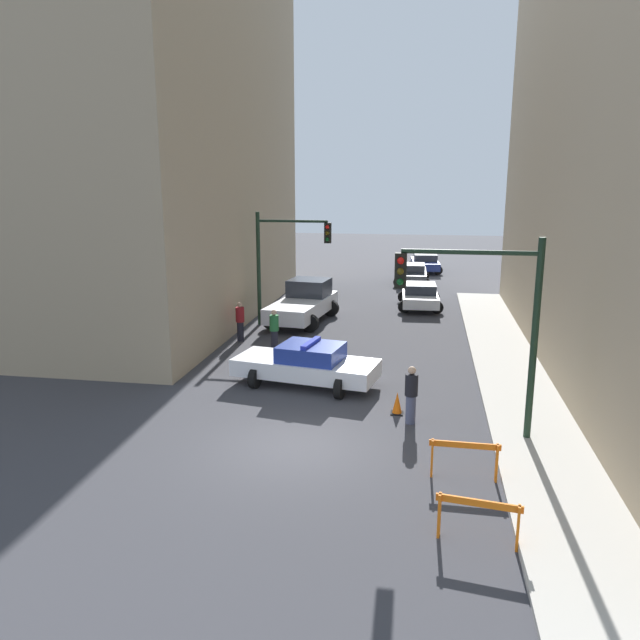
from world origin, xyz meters
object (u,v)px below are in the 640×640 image
at_px(pedestrian_corner, 240,321).
at_px(traffic_light_near, 489,308).
at_px(police_car, 307,364).
at_px(parked_car_far, 425,262).
at_px(pedestrian_sidewalk, 411,394).
at_px(parked_car_near, 420,295).
at_px(pedestrian_crossing, 274,330).
at_px(barrier_mid, 464,454).
at_px(traffic_cone, 397,403).
at_px(barrier_front, 478,513).
at_px(parked_car_mid, 412,273).
at_px(white_truck, 304,303).
at_px(traffic_light_far, 282,252).

bearing_deg(pedestrian_corner, traffic_light_near, 166.86).
xyz_separation_m(police_car, parked_car_far, (3.70, 25.99, -0.05)).
height_order(parked_car_far, pedestrian_sidewalk, pedestrian_sidewalk).
distance_m(parked_car_near, pedestrian_sidewalk, 15.90).
distance_m(parked_car_near, pedestrian_crossing, 10.83).
xyz_separation_m(parked_car_far, pedestrian_corner, (-7.53, -20.88, 0.19)).
bearing_deg(barrier_mid, parked_car_near, 93.76).
bearing_deg(parked_car_far, pedestrian_crossing, -109.41).
relative_size(pedestrian_sidewalk, traffic_cone, 2.53).
xyz_separation_m(barrier_front, barrier_mid, (-0.12, 2.58, 0.00)).
xyz_separation_m(pedestrian_sidewalk, traffic_cone, (-0.40, 0.65, -0.54)).
bearing_deg(pedestrian_sidewalk, parked_car_near, -113.46).
distance_m(pedestrian_crossing, pedestrian_sidewalk, 8.61).
relative_size(traffic_light_near, traffic_cone, 7.93).
distance_m(parked_car_near, parked_car_mid, 7.44).
relative_size(police_car, pedestrian_sidewalk, 2.99).
xyz_separation_m(white_truck, pedestrian_sidewalk, (5.36, -11.83, -0.04)).
bearing_deg(parked_car_near, barrier_front, -89.20).
relative_size(parked_car_far, barrier_front, 2.79).
bearing_deg(police_car, barrier_mid, -130.55).
distance_m(barrier_mid, traffic_cone, 4.15).
bearing_deg(pedestrian_crossing, parked_car_far, -93.60).
height_order(police_car, pedestrian_crossing, pedestrian_crossing).
relative_size(parked_car_near, barrier_front, 2.76).
relative_size(parked_car_near, pedestrian_sidewalk, 2.64).
height_order(police_car, parked_car_far, police_car).
bearing_deg(barrier_mid, pedestrian_crossing, 125.00).
xyz_separation_m(traffic_light_far, barrier_front, (7.57, -16.55, -2.78)).
height_order(white_truck, pedestrian_corner, white_truck).
bearing_deg(parked_car_near, parked_car_mid, 91.84).
xyz_separation_m(parked_car_near, barrier_mid, (1.25, -19.03, -0.06)).
bearing_deg(pedestrian_crossing, pedestrian_corner, -23.89).
relative_size(police_car, pedestrian_corner, 2.99).
xyz_separation_m(parked_car_near, traffic_cone, (-0.44, -15.25, -0.36)).
distance_m(pedestrian_sidewalk, barrier_front, 5.89).
distance_m(police_car, pedestrian_crossing, 4.40).
distance_m(parked_car_far, barrier_mid, 31.86).
bearing_deg(pedestrian_corner, parked_car_near, -102.34).
bearing_deg(barrier_mid, traffic_light_near, 76.55).
relative_size(police_car, parked_car_near, 1.13).
bearing_deg(traffic_cone, barrier_front, -74.13).
xyz_separation_m(police_car, barrier_front, (4.87, -8.44, -0.11)).
distance_m(pedestrian_crossing, barrier_front, 14.14).
relative_size(parked_car_far, barrier_mid, 2.77).
bearing_deg(barrier_mid, parked_car_mid, 94.01).
xyz_separation_m(parked_car_far, barrier_front, (1.17, -34.43, -0.06)).
bearing_deg(traffic_light_far, pedestrian_sidewalk, -60.36).
xyz_separation_m(police_car, white_truck, (-1.89, 9.11, 0.18)).
relative_size(traffic_light_near, pedestrian_corner, 3.13).
bearing_deg(parked_car_mid, traffic_light_far, -115.53).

